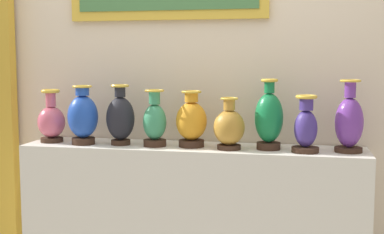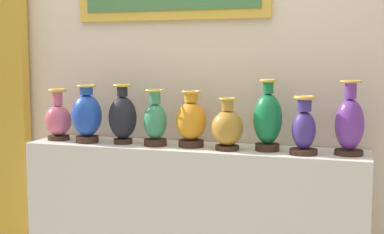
{
  "view_description": "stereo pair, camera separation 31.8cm",
  "coord_description": "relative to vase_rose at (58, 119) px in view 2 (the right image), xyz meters",
  "views": [
    {
      "loc": [
        0.65,
        -3.1,
        1.43
      ],
      "look_at": [
        0.0,
        0.0,
        1.08
      ],
      "focal_mm": 49.05,
      "sensor_mm": 36.0,
      "label": 1
    },
    {
      "loc": [
        0.95,
        -3.02,
        1.43
      ],
      "look_at": [
        0.0,
        0.0,
        1.08
      ],
      "focal_mm": 49.05,
      "sensor_mm": 36.0,
      "label": 2
    }
  ],
  "objects": [
    {
      "name": "display_shelf",
      "position": [
        0.92,
        0.02,
        -0.58
      ],
      "size": [
        2.09,
        0.4,
        0.9
      ],
      "primitive_type": "cube",
      "color": "silver",
      "rests_on": "ground_plane"
    },
    {
      "name": "vase_onyx",
      "position": [
        0.47,
        -0.01,
        0.03
      ],
      "size": [
        0.18,
        0.18,
        0.37
      ],
      "color": "#382319",
      "rests_on": "display_shelf"
    },
    {
      "name": "vase_ochre",
      "position": [
        1.15,
        -0.04,
        -0.01
      ],
      "size": [
        0.18,
        0.18,
        0.31
      ],
      "color": "#382319",
      "rests_on": "display_shelf"
    },
    {
      "name": "back_wall",
      "position": [
        0.91,
        0.28,
        0.45
      ],
      "size": [
        4.07,
        0.14,
        2.95
      ],
      "color": "beige",
      "rests_on": "ground_plane"
    },
    {
      "name": "vase_indigo",
      "position": [
        1.59,
        -0.05,
        0.01
      ],
      "size": [
        0.16,
        0.16,
        0.33
      ],
      "color": "#382319",
      "rests_on": "display_shelf"
    },
    {
      "name": "vase_violet",
      "position": [
        1.84,
        0.01,
        0.04
      ],
      "size": [
        0.16,
        0.16,
        0.41
      ],
      "color": "#382319",
      "rests_on": "display_shelf"
    },
    {
      "name": "vase_jade",
      "position": [
        0.69,
        -0.02,
        0.01
      ],
      "size": [
        0.14,
        0.14,
        0.35
      ],
      "color": "#382319",
      "rests_on": "display_shelf"
    },
    {
      "name": "vase_emerald",
      "position": [
        1.38,
        0.01,
        0.05
      ],
      "size": [
        0.17,
        0.17,
        0.42
      ],
      "color": "#382319",
      "rests_on": "display_shelf"
    },
    {
      "name": "vase_rose",
      "position": [
        0.0,
        0.0,
        0.0
      ],
      "size": [
        0.17,
        0.17,
        0.34
      ],
      "color": "#382319",
      "rests_on": "display_shelf"
    },
    {
      "name": "vase_sapphire",
      "position": [
        0.23,
        -0.04,
        0.03
      ],
      "size": [
        0.19,
        0.19,
        0.37
      ],
      "color": "#382319",
      "rests_on": "display_shelf"
    },
    {
      "name": "vase_amber",
      "position": [
        0.92,
        0.0,
        0.02
      ],
      "size": [
        0.19,
        0.19,
        0.34
      ],
      "color": "#382319",
      "rests_on": "display_shelf"
    }
  ]
}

